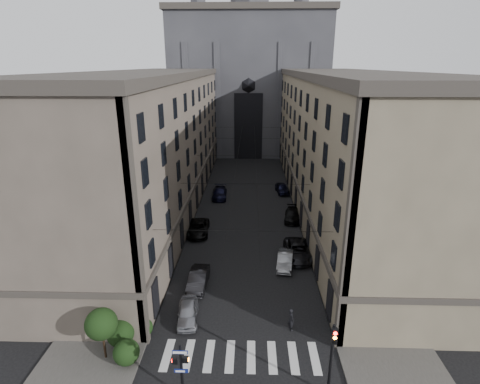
# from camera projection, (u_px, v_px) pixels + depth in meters

# --- Properties ---
(sidewalk_left) EXTENTS (7.00, 80.00, 0.15)m
(sidewalk_left) POSITION_uv_depth(u_px,v_px,m) (177.00, 202.00, 56.21)
(sidewalk_left) COLOR #383533
(sidewalk_left) RESTS_ON ground
(sidewalk_right) EXTENTS (7.00, 80.00, 0.15)m
(sidewalk_right) POSITION_uv_depth(u_px,v_px,m) (317.00, 203.00, 55.63)
(sidewalk_right) COLOR #383533
(sidewalk_right) RESTS_ON ground
(zebra_crossing) EXTENTS (11.00, 3.20, 0.01)m
(zebra_crossing) POSITION_uv_depth(u_px,v_px,m) (241.00, 356.00, 26.63)
(zebra_crossing) COLOR beige
(zebra_crossing) RESTS_ON ground
(building_left) EXTENTS (13.60, 60.60, 18.85)m
(building_left) POSITION_uv_depth(u_px,v_px,m) (153.00, 141.00, 53.29)
(building_left) COLOR #4F463C
(building_left) RESTS_ON ground
(building_right) EXTENTS (13.60, 60.60, 18.85)m
(building_right) POSITION_uv_depth(u_px,v_px,m) (342.00, 142.00, 52.54)
(building_right) COLOR brown
(building_right) RESTS_ON ground
(gothic_tower) EXTENTS (35.00, 23.00, 58.00)m
(gothic_tower) POSITION_uv_depth(u_px,v_px,m) (249.00, 73.00, 87.02)
(gothic_tower) COLOR #2D2D33
(gothic_tower) RESTS_ON ground
(pedestrian_signal_left) EXTENTS (1.02, 0.38, 4.00)m
(pedestrian_signal_left) POSITION_uv_depth(u_px,v_px,m) (181.00, 367.00, 22.67)
(pedestrian_signal_left) COLOR black
(pedestrian_signal_left) RESTS_ON ground
(traffic_light_right) EXTENTS (0.34, 0.50, 5.20)m
(traffic_light_right) POSITION_uv_depth(u_px,v_px,m) (332.00, 352.00, 22.50)
(traffic_light_right) COLOR black
(traffic_light_right) RESTS_ON ground
(shrub_cluster) EXTENTS (3.90, 4.40, 3.90)m
(shrub_cluster) POSITION_uv_depth(u_px,v_px,m) (117.00, 333.00, 26.30)
(shrub_cluster) COLOR black
(shrub_cluster) RESTS_ON sidewalk_left
(tram_wires) EXTENTS (14.00, 60.00, 0.43)m
(tram_wires) POSITION_uv_depth(u_px,v_px,m) (247.00, 157.00, 53.25)
(tram_wires) COLOR black
(tram_wires) RESTS_ON ground
(car_left_near) EXTENTS (2.05, 4.23, 1.39)m
(car_left_near) POSITION_uv_depth(u_px,v_px,m) (188.00, 312.00, 30.26)
(car_left_near) COLOR gray
(car_left_near) RESTS_ON ground
(car_left_midnear) EXTENTS (1.78, 4.67, 1.52)m
(car_left_midnear) POSITION_uv_depth(u_px,v_px,m) (198.00, 279.00, 34.82)
(car_left_midnear) COLOR black
(car_left_midnear) RESTS_ON ground
(car_left_midfar) EXTENTS (2.69, 5.44, 1.48)m
(car_left_midfar) POSITION_uv_depth(u_px,v_px,m) (198.00, 228.00, 45.70)
(car_left_midfar) COLOR black
(car_left_midfar) RESTS_ON ground
(car_left_far) EXTENTS (2.33, 5.35, 1.53)m
(car_left_far) POSITION_uv_depth(u_px,v_px,m) (220.00, 193.00, 58.06)
(car_left_far) COLOR black
(car_left_far) RESTS_ON ground
(car_right_near) EXTENTS (2.09, 4.50, 1.43)m
(car_right_near) POSITION_uv_depth(u_px,v_px,m) (285.00, 260.00, 38.29)
(car_right_near) COLOR gray
(car_right_near) RESTS_ON ground
(car_right_midnear) EXTENTS (2.77, 5.73, 1.57)m
(car_right_midnear) POSITION_uv_depth(u_px,v_px,m) (298.00, 251.00, 40.08)
(car_right_midnear) COLOR black
(car_right_midnear) RESTS_ON ground
(car_right_midfar) EXTENTS (2.63, 5.10, 1.41)m
(car_right_midfar) POSITION_uv_depth(u_px,v_px,m) (292.00, 215.00, 49.71)
(car_right_midfar) COLOR black
(car_right_midfar) RESTS_ON ground
(car_right_far) EXTENTS (2.32, 4.63, 1.51)m
(car_right_far) POSITION_uv_depth(u_px,v_px,m) (282.00, 188.00, 60.20)
(car_right_far) COLOR black
(car_right_far) RESTS_ON ground
(pedestrian) EXTENTS (0.67, 0.80, 1.89)m
(pedestrian) POSITION_uv_depth(u_px,v_px,m) (291.00, 319.00, 29.06)
(pedestrian) COLOR black
(pedestrian) RESTS_ON ground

